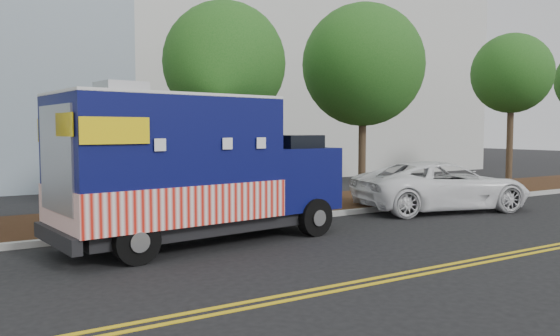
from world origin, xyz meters
TOP-DOWN VIEW (x-y plane):
  - ground at (0.00, 0.00)m, footprint 120.00×120.00m
  - curb at (0.00, 1.40)m, footprint 120.00×0.18m
  - mulch_strip at (0.00, 3.50)m, footprint 120.00×4.00m
  - centerline_near at (0.00, -4.45)m, footprint 120.00×0.10m
  - centerline_far at (0.00, -4.70)m, footprint 120.00×0.10m
  - tree_b at (1.79, 2.76)m, footprint 3.51×3.51m
  - tree_c at (7.13, 3.01)m, footprint 4.15×4.15m
  - tree_d at (14.81, 2.76)m, footprint 3.25×3.25m
  - sign_post at (-1.80, 2.00)m, footprint 0.06×0.06m
  - food_truck at (-0.42, -0.01)m, footprint 6.98×3.29m
  - white_car at (8.38, 0.57)m, footprint 6.10×3.88m

SIDE VIEW (x-z plane):
  - ground at x=0.00m, z-range 0.00..0.00m
  - centerline_near at x=0.00m, z-range 0.00..0.01m
  - centerline_far at x=0.00m, z-range 0.00..0.01m
  - curb at x=0.00m, z-range 0.00..0.15m
  - mulch_strip at x=0.00m, z-range 0.00..0.15m
  - white_car at x=8.38m, z-range 0.00..1.57m
  - sign_post at x=-1.80m, z-range 0.00..2.40m
  - food_truck at x=-0.42m, z-range -0.17..3.38m
  - tree_b at x=1.79m, z-range 1.34..7.57m
  - tree_c at x=7.13m, z-range 1.34..8.19m
  - tree_d at x=14.81m, z-range 1.61..8.12m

